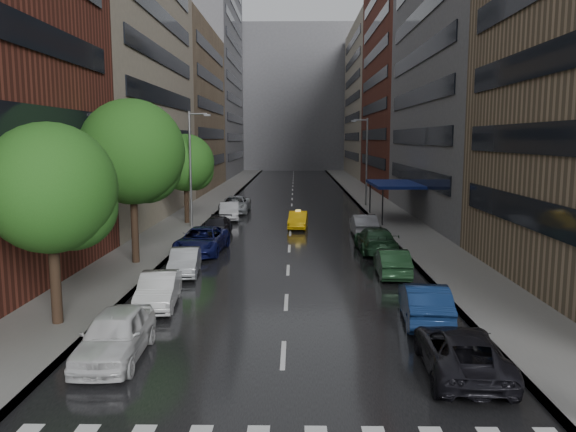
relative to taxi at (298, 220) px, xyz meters
The scene contains 16 objects.
ground 30.37m from the taxi, 91.14° to the right, with size 220.00×220.00×0.00m, color gray.
road 19.66m from the taxi, 91.75° to the left, with size 14.00×140.00×0.01m, color black.
sidewalk_left 21.87m from the taxi, 116.05° to the left, with size 4.00×140.00×0.15m, color gray.
sidewalk_right 21.37m from the taxi, 66.85° to the left, with size 4.00×140.00×0.15m, color gray.
buildings_left 35.86m from the taxi, 118.76° to the left, with size 8.00×108.00×38.00m.
buildings_right 33.28m from the taxi, 61.34° to the left, with size 8.05×109.10×36.00m.
building_far 88.97m from the taxi, 90.39° to the left, with size 40.00×14.00×32.00m, color slate.
tree_near 25.78m from the taxi, 111.27° to the right, with size 4.82×4.82×7.68m.
tree_mid 17.01m from the taxi, 125.00° to the right, with size 5.79×5.79×9.23m.
tree_far 10.39m from the taxi, 168.29° to the left, with size 4.68×4.68×7.46m.
taxi is the anchor object (origin of this frame).
parked_cars_left 9.04m from the taxi, 131.60° to the right, with size 3.01×41.30×1.60m.
parked_cars_right 16.44m from the taxi, 73.03° to the right, with size 2.62×29.50×1.58m.
street_lamp_left 9.34m from the taxi, behind, with size 1.74×0.22×9.00m.
street_lamp_right 16.82m from the taxi, 64.07° to the left, with size 1.74×0.22×9.00m.
awning 9.89m from the taxi, 28.97° to the left, with size 4.00×8.00×3.12m.
Camera 1 is at (0.39, -13.64, 7.06)m, focal length 35.00 mm.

